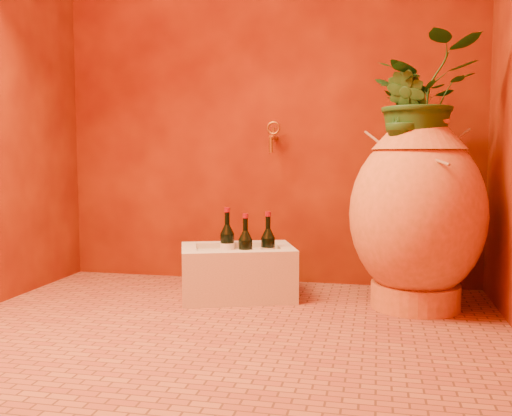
% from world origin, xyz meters
% --- Properties ---
extents(floor, '(2.50, 2.50, 0.00)m').
position_xyz_m(floor, '(0.00, 0.00, 0.00)').
color(floor, '#965131').
rests_on(floor, ground).
extents(wall_back, '(2.50, 0.02, 2.50)m').
position_xyz_m(wall_back, '(0.00, 1.00, 1.25)').
color(wall_back, '#551004').
rests_on(wall_back, ground).
extents(amphora, '(0.87, 0.87, 0.95)m').
position_xyz_m(amphora, '(0.85, 0.54, 0.47)').
color(amphora, orange).
rests_on(amphora, floor).
extents(stone_basin, '(0.69, 0.59, 0.28)m').
position_xyz_m(stone_basin, '(-0.07, 0.56, 0.13)').
color(stone_basin, beige).
rests_on(stone_basin, floor).
extents(wine_bottle_a, '(0.08, 0.08, 0.31)m').
position_xyz_m(wine_bottle_a, '(-0.01, 0.48, 0.26)').
color(wine_bottle_a, black).
rests_on(wine_bottle_a, stone_basin).
extents(wine_bottle_b, '(0.08, 0.08, 0.33)m').
position_xyz_m(wine_bottle_b, '(-0.15, 0.63, 0.27)').
color(wine_bottle_b, black).
rests_on(wine_bottle_b, stone_basin).
extents(wine_bottle_c, '(0.08, 0.08, 0.32)m').
position_xyz_m(wine_bottle_c, '(0.09, 0.56, 0.26)').
color(wine_bottle_c, black).
rests_on(wine_bottle_c, stone_basin).
extents(wall_tap, '(0.08, 0.17, 0.18)m').
position_xyz_m(wall_tap, '(0.05, 0.91, 0.88)').
color(wall_tap, '#A17625').
rests_on(wall_tap, wall_back).
extents(plant_main, '(0.64, 0.60, 0.58)m').
position_xyz_m(plant_main, '(0.85, 0.56, 1.04)').
color(plant_main, '#1B491A').
rests_on(plant_main, amphora).
extents(plant_side, '(0.27, 0.29, 0.42)m').
position_xyz_m(plant_side, '(0.79, 0.46, 0.94)').
color(plant_side, '#1B491A').
rests_on(plant_side, amphora).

